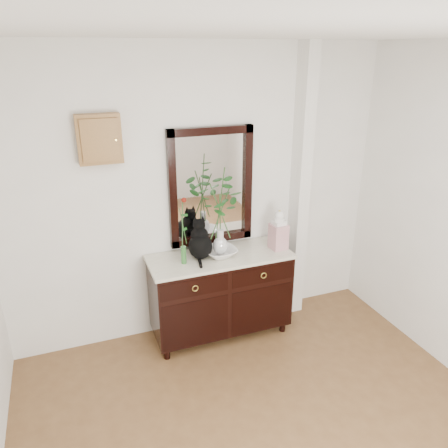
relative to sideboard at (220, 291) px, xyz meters
name	(u,v)px	position (x,y,z in m)	size (l,w,h in m)	color
wall_back	(201,197)	(-0.10, 0.25, 0.88)	(3.60, 0.04, 2.70)	white
pilaster	(300,188)	(0.90, 0.17, 0.88)	(0.12, 0.20, 2.70)	white
sideboard	(220,291)	(0.00, 0.00, 0.00)	(1.33, 0.52, 0.82)	black
wall_mirror	(211,187)	(0.00, 0.24, 0.97)	(0.80, 0.06, 1.10)	black
key_cabinet	(99,139)	(-0.95, 0.21, 1.48)	(0.35, 0.10, 0.40)	brown
cat	(200,239)	(-0.18, 0.04, 0.55)	(0.25, 0.31, 0.36)	black
lotus_bowl	(220,252)	(0.00, -0.01, 0.41)	(0.30, 0.30, 0.07)	silver
vase_branches	(220,211)	(0.00, -0.01, 0.81)	(0.40, 0.40, 0.83)	silver
bud_vase_rose	(183,231)	(-0.36, -0.03, 0.69)	(0.08, 0.08, 0.62)	#316E2F
ginger_jar	(279,229)	(0.57, -0.05, 0.57)	(0.15, 0.15, 0.39)	white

